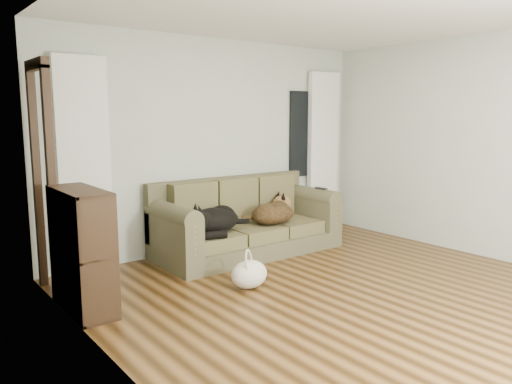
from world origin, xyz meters
TOP-DOWN VIEW (x-y plane):
  - floor at (0.00, 0.00)m, footprint 5.00×5.00m
  - ceiling at (0.00, 0.00)m, footprint 5.00×5.00m
  - wall_back at (0.00, 2.50)m, footprint 4.50×0.04m
  - wall_left at (-2.25, 0.00)m, footprint 0.04×5.00m
  - wall_right at (2.25, 0.00)m, footprint 0.04×5.00m
  - curtain_left at (-1.70, 2.42)m, footprint 0.55×0.08m
  - curtain_right at (1.80, 2.42)m, footprint 0.55×0.08m
  - window_pane at (1.45, 2.47)m, footprint 0.50×0.03m
  - door_casing at (-2.20, 2.05)m, footprint 0.07×0.60m
  - sofa at (0.11, 1.97)m, footprint 2.29×0.99m
  - dog_black_lab at (-0.49, 1.88)m, footprint 0.74×0.56m
  - dog_shepherd at (0.42, 1.88)m, footprint 0.70×0.54m
  - tv_remote at (1.13, 1.78)m, footprint 0.06×0.20m
  - tote_bag at (-0.63, 0.97)m, footprint 0.46×0.42m
  - bookshelf at (-2.09, 1.41)m, footprint 0.42×0.88m

SIDE VIEW (x-z plane):
  - floor at x=0.00m, z-range 0.00..0.00m
  - tote_bag at x=-0.63m, z-range 0.02..0.30m
  - sofa at x=0.11m, z-range -0.02..0.92m
  - dog_black_lab at x=-0.49m, z-range 0.33..0.63m
  - dog_shepherd at x=0.42m, z-range 0.35..0.63m
  - bookshelf at x=-2.09m, z-range -0.03..1.03m
  - tv_remote at x=1.13m, z-range 0.72..0.74m
  - door_casing at x=-2.20m, z-range 0.00..2.10m
  - curtain_left at x=-1.70m, z-range 0.02..2.27m
  - curtain_right at x=1.80m, z-range 0.02..2.27m
  - wall_back at x=0.00m, z-range 0.00..2.60m
  - wall_left at x=-2.25m, z-range 0.00..2.60m
  - wall_right at x=2.25m, z-range 0.00..2.60m
  - window_pane at x=1.45m, z-range 0.80..2.00m
  - ceiling at x=0.00m, z-range 2.60..2.60m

